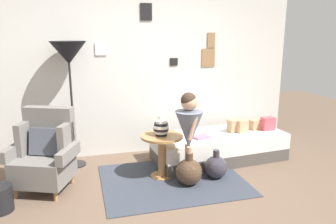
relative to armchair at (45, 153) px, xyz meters
name	(u,v)px	position (x,y,z in m)	size (l,w,h in m)	color
ground_plane	(178,212)	(1.36, -0.95, -0.44)	(12.00, 12.00, 0.00)	brown
gallery_wall	(141,69)	(1.36, 1.00, 0.86)	(4.80, 0.12, 2.60)	beige
rug	(173,180)	(1.52, -0.21, -0.43)	(1.77, 1.39, 0.01)	#333842
armchair	(45,153)	(0.00, 0.00, 0.00)	(0.89, 0.79, 0.97)	#9E7042
daybed	(219,146)	(2.38, 0.31, -0.24)	(1.96, 0.97, 0.40)	#4C4742
pillow_head	(268,124)	(3.15, 0.28, 0.06)	(0.20, 0.12, 0.20)	#D64C56
pillow_mid	(256,125)	(3.00, 0.36, 0.03)	(0.19, 0.12, 0.15)	tan
pillow_back	(242,126)	(2.72, 0.29, 0.05)	(0.17, 0.12, 0.18)	tan
pillow_extra	(234,126)	(2.61, 0.33, 0.05)	(0.18, 0.12, 0.19)	tan
side_table	(162,147)	(1.42, -0.06, -0.04)	(0.54, 0.54, 0.57)	#9E7042
vase_striped	(161,127)	(1.40, -0.06, 0.23)	(0.20, 0.20, 0.26)	black
floor_lamp	(69,57)	(0.33, 0.64, 1.09)	(0.48, 0.48, 1.73)	black
person_child	(189,126)	(1.69, -0.32, 0.30)	(0.34, 0.34, 1.15)	tan
book_on_daybed	(201,137)	(2.04, 0.18, -0.02)	(0.22, 0.16, 0.03)	#99688F
demijohn_near	(189,172)	(1.68, -0.37, -0.27)	(0.33, 0.33, 0.42)	#473323
demijohn_far	(216,167)	(2.07, -0.28, -0.29)	(0.29, 0.29, 0.38)	#332D38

